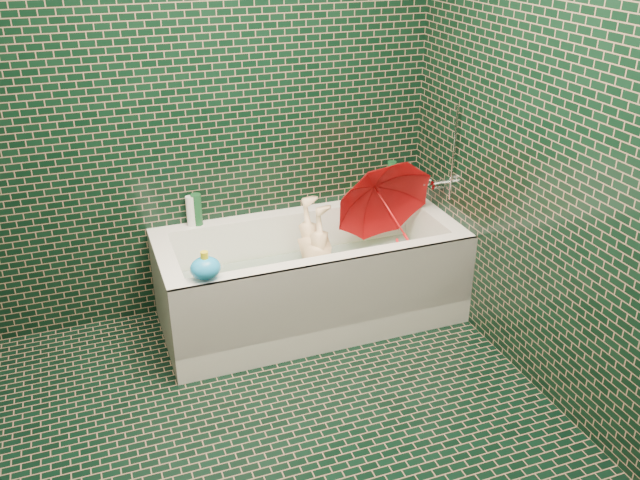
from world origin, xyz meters
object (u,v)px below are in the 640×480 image
object	(u,v)px
bathtub	(311,287)
umbrella	(391,213)
child	(318,269)
bath_toy	(205,268)
rubber_duck	(362,196)

from	to	relation	value
bathtub	umbrella	world-z (taller)	umbrella
child	bath_toy	xyz separation A→B (m)	(-0.70, -0.31, 0.30)
bathtub	umbrella	distance (m)	0.63
rubber_duck	bathtub	bearing A→B (deg)	-144.40
rubber_duck	bath_toy	distance (m)	1.27
bathtub	bath_toy	xyz separation A→B (m)	(-0.65, -0.30, 0.40)
bathtub	child	size ratio (longest dim) A/B	2.03
child	umbrella	distance (m)	0.53
child	bath_toy	world-z (taller)	bath_toy
child	rubber_duck	xyz separation A→B (m)	(0.40, 0.32, 0.28)
bathtub	rubber_duck	distance (m)	0.67
child	rubber_duck	world-z (taller)	rubber_duck
child	bath_toy	bearing A→B (deg)	-71.11
umbrella	rubber_duck	size ratio (longest dim) A/B	5.61
rubber_duck	umbrella	bearing A→B (deg)	-86.59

